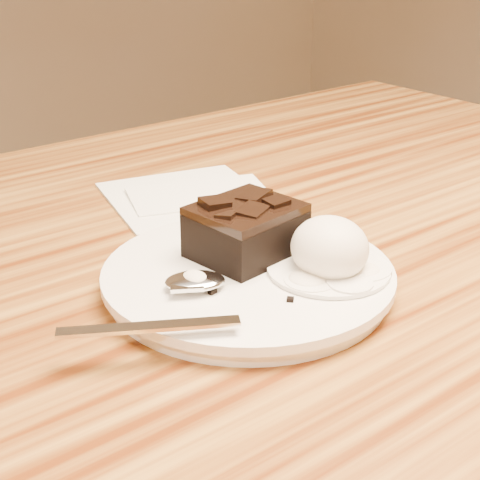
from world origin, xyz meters
TOP-DOWN VIEW (x-y plane):
  - plate at (-0.05, -0.06)m, footprint 0.23×0.23m
  - brownie at (-0.04, -0.04)m, footprint 0.09×0.08m
  - ice_cream_scoop at (-0.01, -0.10)m, footprint 0.06×0.06m
  - melt_puddle at (-0.01, -0.10)m, footprint 0.10×0.10m
  - spoon at (-0.10, -0.06)m, footprint 0.17×0.12m
  - napkin at (0.03, 0.13)m, footprint 0.18×0.18m
  - crumb_a at (-0.04, -0.11)m, footprint 0.01×0.01m
  - crumb_b at (-0.06, -0.12)m, footprint 0.01×0.01m
  - crumb_c at (-0.10, -0.08)m, footprint 0.01×0.00m

SIDE VIEW (x-z plane):
  - napkin at x=0.03m, z-range 0.75..0.76m
  - plate at x=-0.05m, z-range 0.75..0.77m
  - melt_puddle at x=-0.01m, z-range 0.77..0.77m
  - crumb_b at x=-0.06m, z-range 0.77..0.77m
  - crumb_a at x=-0.04m, z-range 0.77..0.77m
  - crumb_c at x=-0.10m, z-range 0.77..0.77m
  - spoon at x=-0.10m, z-range 0.77..0.78m
  - brownie at x=-0.04m, z-range 0.77..0.81m
  - ice_cream_scoop at x=-0.01m, z-range 0.76..0.81m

